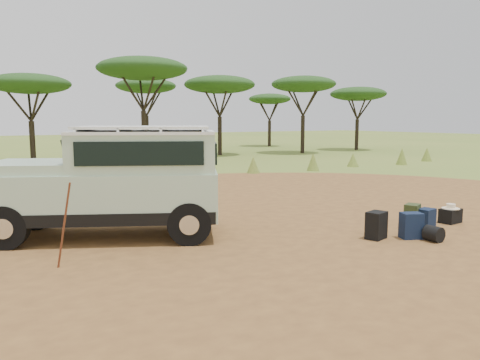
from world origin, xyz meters
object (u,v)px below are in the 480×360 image
backpack_black (376,225)px  backpack_navy (411,226)px  walking_staff (64,226)px  duffel_navy (426,218)px  hard_case (450,216)px  safari_vehicle (114,184)px  backpack_olive (412,216)px

backpack_black → backpack_navy: backpack_black is taller
walking_staff → duffel_navy: size_ratio=3.26×
backpack_black → hard_case: size_ratio=1.17×
hard_case → walking_staff: bearing=166.9°
safari_vehicle → backpack_navy: bearing=-7.0°
walking_staff → backpack_olive: walking_staff is taller
safari_vehicle → backpack_black: (4.49, -2.97, -0.82)m
hard_case → backpack_black: bearing=177.8°
backpack_olive → walking_staff: bearing=147.0°
safari_vehicle → duffel_navy: size_ratio=11.31×
backpack_navy → duffel_navy: backpack_navy is taller
backpack_black → backpack_olive: 1.48m
duffel_navy → backpack_navy: bearing=-167.5°
safari_vehicle → backpack_navy: size_ratio=9.27×
safari_vehicle → backpack_black: safari_vehicle is taller
walking_staff → backpack_olive: 7.34m
backpack_navy → hard_case: (2.00, 0.49, -0.10)m
backpack_navy → backpack_olive: size_ratio=1.00×
backpack_olive → hard_case: backpack_olive is taller
duffel_navy → hard_case: duffel_navy is taller
safari_vehicle → backpack_olive: 6.57m
safari_vehicle → hard_case: safari_vehicle is taller
backpack_navy → backpack_olive: same height
backpack_black → backpack_navy: bearing=-45.5°
safari_vehicle → backpack_olive: (5.94, -2.68, -0.83)m
backpack_olive → backpack_navy: bearing=-167.1°
backpack_navy → duffel_navy: bearing=46.4°
backpack_black → backpack_navy: size_ratio=1.05×
walking_staff → backpack_navy: 6.65m
hard_case → backpack_navy: bearing=-171.4°
backpack_olive → duffel_navy: bearing=-62.9°
safari_vehicle → walking_staff: 2.15m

